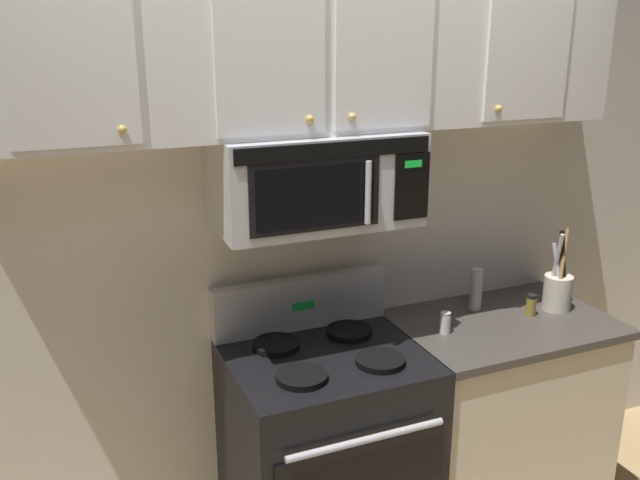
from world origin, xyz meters
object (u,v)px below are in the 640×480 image
object	(u,v)px
salt_shaker	(445,323)
spice_jar	(531,305)
over_range_microwave	(315,179)
pepper_mill	(476,289)
utensil_crock_cream	(558,288)
stove_range	(326,450)

from	to	relation	value
salt_shaker	spice_jar	xyz separation A→B (m)	(0.45, 0.01, 0.00)
over_range_microwave	pepper_mill	size ratio (longest dim) A/B	3.98
over_range_microwave	salt_shaker	distance (m)	0.83
salt_shaker	utensil_crock_cream	bearing A→B (deg)	1.86
stove_range	spice_jar	bearing A→B (deg)	0.07
stove_range	utensil_crock_cream	xyz separation A→B (m)	(1.13, 0.01, 0.53)
over_range_microwave	salt_shaker	bearing A→B (deg)	-13.11
over_range_microwave	spice_jar	bearing A→B (deg)	-6.69
pepper_mill	stove_range	bearing A→B (deg)	-169.03
over_range_microwave	pepper_mill	distance (m)	0.99
utensil_crock_cream	pepper_mill	size ratio (longest dim) A/B	1.97
utensil_crock_cream	pepper_mill	bearing A→B (deg)	156.94
salt_shaker	spice_jar	distance (m)	0.45
stove_range	utensil_crock_cream	bearing A→B (deg)	0.59
stove_range	over_range_microwave	distance (m)	1.11
stove_range	salt_shaker	distance (m)	0.72
salt_shaker	spice_jar	bearing A→B (deg)	1.15
stove_range	over_range_microwave	size ratio (longest dim) A/B	1.47
utensil_crock_cream	stove_range	bearing A→B (deg)	-179.41
over_range_microwave	spice_jar	xyz separation A→B (m)	(0.98, -0.12, -0.63)
spice_jar	stove_range	bearing A→B (deg)	-179.93
over_range_microwave	spice_jar	distance (m)	1.17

